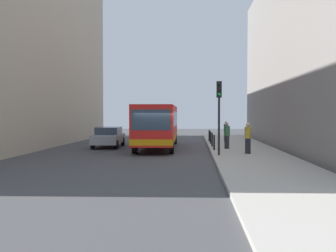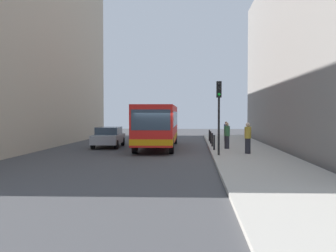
# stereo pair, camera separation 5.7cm
# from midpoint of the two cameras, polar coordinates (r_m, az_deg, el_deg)

# --- Properties ---
(ground_plane) EXTENTS (80.00, 80.00, 0.00)m
(ground_plane) POSITION_cam_midpoint_polar(r_m,az_deg,el_deg) (23.16, -1.61, -4.26)
(ground_plane) COLOR #424244
(sidewalk) EXTENTS (4.40, 40.00, 0.15)m
(sidewalk) POSITION_cam_midpoint_polar(r_m,az_deg,el_deg) (23.28, 11.78, -4.08)
(sidewalk) COLOR #ADA89E
(sidewalk) RESTS_ON ground
(building_left) EXTENTS (7.00, 32.00, 16.49)m
(building_left) POSITION_cam_midpoint_polar(r_m,az_deg,el_deg) (30.75, -23.27, 12.53)
(building_left) COLOR #B2A38C
(building_left) RESTS_ON ground
(building_right) EXTENTS (7.00, 32.00, 13.59)m
(building_right) POSITION_cam_midpoint_polar(r_m,az_deg,el_deg) (28.83, 23.02, 10.34)
(building_right) COLOR gray
(building_right) RESTS_ON ground
(bus) EXTENTS (2.74, 11.07, 3.00)m
(bus) POSITION_cam_midpoint_polar(r_m,az_deg,el_deg) (27.72, -1.56, 0.32)
(bus) COLOR red
(bus) RESTS_ON ground
(car_beside_bus) EXTENTS (1.99, 4.46, 1.48)m
(car_beside_bus) POSITION_cam_midpoint_polar(r_m,az_deg,el_deg) (28.61, -8.79, -1.55)
(car_beside_bus) COLOR #A5A8AD
(car_beside_bus) RESTS_ON ground
(traffic_light) EXTENTS (0.28, 0.33, 4.10)m
(traffic_light) POSITION_cam_midpoint_polar(r_m,az_deg,el_deg) (21.67, 7.45, 3.27)
(traffic_light) COLOR black
(traffic_light) RESTS_ON sidewalk
(bollard_near) EXTENTS (0.11, 0.11, 0.95)m
(bollard_near) POSITION_cam_midpoint_polar(r_m,az_deg,el_deg) (24.79, 6.75, -2.42)
(bollard_near) COLOR black
(bollard_near) RESTS_ON sidewalk
(bollard_mid) EXTENTS (0.11, 0.11, 0.95)m
(bollard_mid) POSITION_cam_midpoint_polar(r_m,az_deg,el_deg) (27.41, 6.46, -2.01)
(bollard_mid) COLOR black
(bollard_mid) RESTS_ON sidewalk
(bollard_far) EXTENTS (0.11, 0.11, 0.95)m
(bollard_far) POSITION_cam_midpoint_polar(r_m,az_deg,el_deg) (30.04, 6.23, -1.68)
(bollard_far) COLOR black
(bollard_far) RESTS_ON sidewalk
(bollard_farthest) EXTENTS (0.11, 0.11, 0.95)m
(bollard_farthest) POSITION_cam_midpoint_polar(r_m,az_deg,el_deg) (32.67, 6.03, -1.40)
(bollard_farthest) COLOR black
(bollard_farthest) RESTS_ON sidewalk
(pedestrian_near_signal) EXTENTS (0.38, 0.38, 1.80)m
(pedestrian_near_signal) POSITION_cam_midpoint_polar(r_m,az_deg,el_deg) (22.83, 11.61, -1.73)
(pedestrian_near_signal) COLOR #26262D
(pedestrian_near_signal) RESTS_ON sidewalk
(pedestrian_mid_sidewalk) EXTENTS (0.38, 0.38, 1.72)m
(pedestrian_mid_sidewalk) POSITION_cam_midpoint_polar(r_m,az_deg,el_deg) (25.75, 8.61, -1.41)
(pedestrian_mid_sidewalk) COLOR #26262D
(pedestrian_mid_sidewalk) RESTS_ON sidewalk
(pedestrian_far_sidewalk) EXTENTS (0.38, 0.38, 1.65)m
(pedestrian_far_sidewalk) POSITION_cam_midpoint_polar(r_m,az_deg,el_deg) (32.72, 8.49, -0.80)
(pedestrian_far_sidewalk) COLOR #26262D
(pedestrian_far_sidewalk) RESTS_ON sidewalk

